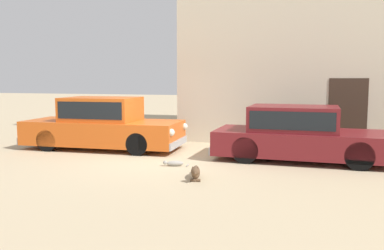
% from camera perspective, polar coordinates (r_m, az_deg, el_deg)
% --- Properties ---
extents(ground_plane, '(80.00, 80.00, 0.00)m').
position_cam_1_polar(ground_plane, '(10.80, -5.39, -4.70)').
color(ground_plane, tan).
extents(parked_sedan_nearest, '(4.83, 1.94, 1.54)m').
position_cam_1_polar(parked_sedan_nearest, '(12.47, -12.31, 0.18)').
color(parked_sedan_nearest, '#D15619').
rests_on(parked_sedan_nearest, ground_plane).
extents(parked_sedan_second, '(4.55, 1.91, 1.39)m').
position_cam_1_polar(parked_sedan_second, '(10.82, 14.61, -1.10)').
color(parked_sedan_second, maroon).
rests_on(parked_sedan_second, ground_plane).
extents(stray_dog_spotted, '(0.34, 1.00, 0.35)m').
position_cam_1_polar(stray_dog_spotted, '(8.58, 0.51, -6.60)').
color(stray_dog_spotted, brown).
rests_on(stray_dog_spotted, ground_plane).
extents(stray_cat, '(0.60, 0.33, 0.15)m').
position_cam_1_polar(stray_cat, '(9.86, -2.51, -5.35)').
color(stray_cat, gray).
rests_on(stray_cat, ground_plane).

